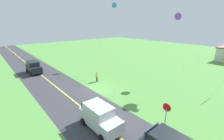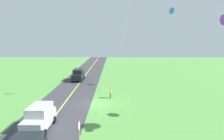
# 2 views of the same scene
# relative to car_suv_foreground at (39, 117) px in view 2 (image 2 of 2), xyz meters

# --- Properties ---
(ground_plane) EXTENTS (120.00, 120.00, 0.10)m
(ground_plane) POSITION_rel_car_suv_foreground_xyz_m (-7.12, 4.48, -1.20)
(ground_plane) COLOR #549342
(asphalt_road) EXTENTS (120.00, 7.00, 0.00)m
(asphalt_road) POSITION_rel_car_suv_foreground_xyz_m (-7.12, 0.48, -1.15)
(asphalt_road) COLOR #38383D
(asphalt_road) RESTS_ON ground
(road_centre_stripe) EXTENTS (120.00, 0.16, 0.00)m
(road_centre_stripe) POSITION_rel_car_suv_foreground_xyz_m (-7.12, 0.48, -1.15)
(road_centre_stripe) COLOR #E5E04C
(road_centre_stripe) RESTS_ON asphalt_road
(car_suv_foreground) EXTENTS (4.40, 2.12, 2.24)m
(car_suv_foreground) POSITION_rel_car_suv_foreground_xyz_m (0.00, 0.00, 0.00)
(car_suv_foreground) COLOR #B7B7BC
(car_suv_foreground) RESTS_ON ground
(car_parked_west_far) EXTENTS (4.40, 2.12, 2.24)m
(car_parked_west_far) POSITION_rel_car_suv_foreground_xyz_m (-21.09, -0.13, 0.00)
(car_parked_west_far) COLOR black
(car_parked_west_far) RESTS_ON ground
(stop_sign) EXTENTS (0.76, 0.08, 2.56)m
(stop_sign) POSITION_rel_car_suv_foreground_xyz_m (3.92, 4.38, 0.65)
(stop_sign) COLOR gray
(stop_sign) RESTS_ON ground
(person_adult_near) EXTENTS (0.58, 0.22, 1.60)m
(person_adult_near) POSITION_rel_car_suv_foreground_xyz_m (-9.60, 6.43, -0.29)
(person_adult_near) COLOR navy
(person_adult_near) RESTS_ON ground
(kite_blue_mid) EXTENTS (2.58, 1.68, 13.39)m
(kite_blue_mid) POSITION_rel_car_suv_foreground_xyz_m (-16.82, 16.46, 11.61)
(kite_blue_mid) COLOR silver
(kite_blue_mid) RESTS_ON ground
(kite_yellow_high) EXTENTS (2.83, 0.79, 10.75)m
(kite_yellow_high) POSITION_rel_car_suv_foreground_xyz_m (-2.93, 17.89, 9.00)
(kite_yellow_high) COLOR silver
(kite_yellow_high) RESTS_ON ground
(fence_post_0) EXTENTS (0.05, 0.05, 0.90)m
(fence_post_0) POSITION_rel_car_suv_foreground_xyz_m (-13.56, 5.18, -0.70)
(fence_post_0) COLOR silver
(fence_post_0) RESTS_ON ground
(fence_post_1) EXTENTS (0.05, 0.05, 0.90)m
(fence_post_1) POSITION_rel_car_suv_foreground_xyz_m (-10.87, 5.18, -0.70)
(fence_post_1) COLOR silver
(fence_post_1) RESTS_ON ground
(fence_post_2) EXTENTS (0.05, 0.05, 0.90)m
(fence_post_2) POSITION_rel_car_suv_foreground_xyz_m (-6.73, 5.18, -0.70)
(fence_post_2) COLOR silver
(fence_post_2) RESTS_ON ground
(fence_post_3) EXTENTS (0.05, 0.05, 0.90)m
(fence_post_3) POSITION_rel_car_suv_foreground_xyz_m (-3.88, 5.18, -0.70)
(fence_post_3) COLOR silver
(fence_post_3) RESTS_ON ground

